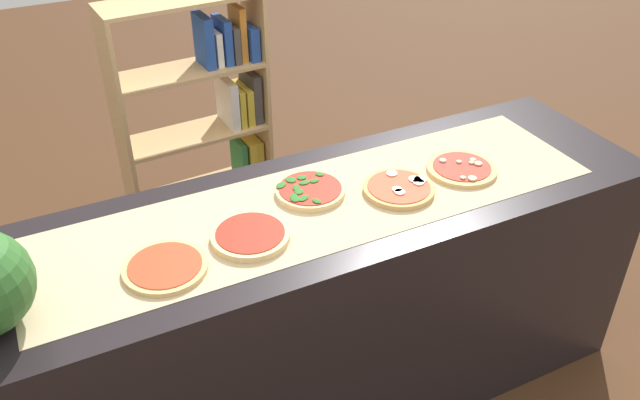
% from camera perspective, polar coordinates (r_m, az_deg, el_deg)
% --- Properties ---
extents(ground_plane, '(12.00, 12.00, 0.00)m').
position_cam_1_polar(ground_plane, '(2.92, 0.00, -16.04)').
color(ground_plane, '#4C2D19').
extents(counter, '(2.48, 0.71, 0.95)m').
position_cam_1_polar(counter, '(2.58, 0.00, -9.20)').
color(counter, black).
rests_on(counter, ground_plane).
extents(parchment_paper, '(1.99, 0.51, 0.00)m').
position_cam_1_polar(parchment_paper, '(2.28, 0.00, -0.40)').
color(parchment_paper, tan).
rests_on(parchment_paper, counter).
extents(pizza_plain_0, '(0.26, 0.26, 0.02)m').
position_cam_1_polar(pizza_plain_0, '(2.05, -13.12, -5.62)').
color(pizza_plain_0, '#DBB26B').
rests_on(pizza_plain_0, parchment_paper).
extents(pizza_plain_1, '(0.25, 0.25, 0.02)m').
position_cam_1_polar(pizza_plain_1, '(2.12, -5.99, -3.04)').
color(pizza_plain_1, '#E5C17F').
rests_on(pizza_plain_1, parchment_paper).
extents(pizza_spinach_2, '(0.25, 0.25, 0.03)m').
position_cam_1_polar(pizza_spinach_2, '(2.33, -0.88, 0.83)').
color(pizza_spinach_2, '#E5C17F').
rests_on(pizza_spinach_2, parchment_paper).
extents(pizza_mozzarella_3, '(0.25, 0.25, 0.03)m').
position_cam_1_polar(pizza_mozzarella_3, '(2.35, 6.79, 0.98)').
color(pizza_mozzarella_3, tan).
rests_on(pizza_mozzarella_3, parchment_paper).
extents(pizza_mushroom_4, '(0.26, 0.26, 0.03)m').
position_cam_1_polar(pizza_mushroom_4, '(2.51, 12.05, 2.66)').
color(pizza_mushroom_4, '#DBB26B').
rests_on(pizza_mushroom_4, parchment_paper).
extents(bookshelf, '(0.74, 0.30, 1.35)m').
position_cam_1_polar(bookshelf, '(3.38, -9.11, 6.39)').
color(bookshelf, tan).
rests_on(bookshelf, ground_plane).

